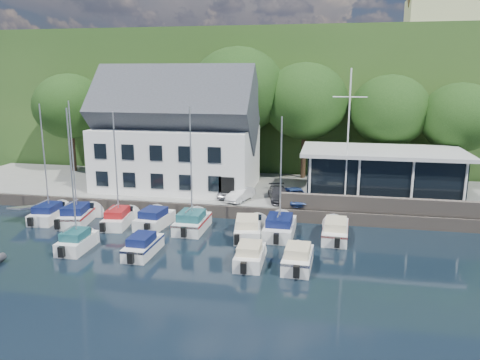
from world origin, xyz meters
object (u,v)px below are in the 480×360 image
Objects in this scene: car_dgrey at (279,194)px; flagpole at (348,139)px; boat_r1_5 at (248,226)px; car_silver at (228,189)px; boat_r1_7 at (336,228)px; boat_r2_3 at (250,253)px; boat_r1_4 at (191,171)px; boat_r1_1 at (73,165)px; club_pavilion at (381,174)px; harbor_building at (177,140)px; boat_r2_1 at (73,187)px; boat_r1_2 at (116,172)px; car_blue at (296,196)px; car_white at (240,194)px; boat_r1_6 at (281,173)px; boat_r1_0 at (45,169)px; boat_r2_2 at (143,244)px; boat_r2_4 at (298,256)px; boat_r1_3 at (155,217)px.

car_dgrey is 7.13m from flagpole.
car_silver is at bearing 104.52° from boat_r1_5.
boat_r2_3 is at bearing -129.36° from boat_r1_7.
boat_r1_5 is (4.24, -0.57, -3.73)m from boat_r1_4.
car_silver is at bearing 106.95° from boat_r2_3.
club_pavilion is at bearing 10.19° from boat_r1_1.
boat_r2_1 is at bearing -98.99° from harbor_building.
boat_r1_2 is 5.32m from boat_r2_1.
boat_r2_1 is (-13.38, -10.53, 2.62)m from car_blue.
car_white is at bearing 162.11° from car_blue.
boat_r1_6 is (10.42, -8.73, -0.80)m from harbor_building.
boat_r1_0 is at bearing 171.94° from boat_r1_2.
car_dgrey is 16.23m from boat_r1_1.
car_blue is 19.70m from boat_r1_0.
car_silver is 0.59× the size of boat_r1_5.
boat_r1_0 is 1.39× the size of boat_r1_5.
car_silver is 10.83m from flagpole.
boat_r1_1 is 1.75× the size of boat_r2_2.
boat_r2_4 reaches higher than boat_r1_7.
flagpole is at bearing 84.49° from boat_r1_7.
flagpole is 2.07× the size of boat_r2_2.
car_silver is at bearing -25.75° from harbor_building.
car_blue reaches higher than boat_r1_5.
boat_r1_3 is at bearing -177.55° from boat_r1_7.
boat_r1_6 is (0.70, -5.58, 2.99)m from car_dgrey.
boat_r1_1 is 1.90× the size of boat_r2_3.
boat_r1_0 reaches higher than car_silver.
boat_r1_6 is (12.22, 0.06, 0.44)m from boat_r1_2.
harbor_building is 13.62m from boat_r1_6.
boat_r1_1 is 1.07× the size of boat_r2_1.
boat_r2_4 is at bearing -20.91° from boat_r1_3.
boat_r1_7 is (16.11, 0.23, -3.41)m from boat_r1_2.
car_silver is at bearing 75.69° from boat_r2_2.
club_pavilion is 20.83m from boat_r2_2.
boat_r1_1 reaches higher than boat_r1_0.
boat_r1_0 is at bearing 133.75° from boat_r2_1.
car_white is 9.17m from boat_r1_7.
car_white is 0.53× the size of boat_r1_7.
boat_r2_3 is at bearing -118.47° from flagpole.
boat_r1_1 is 0.99× the size of boat_r1_6.
boat_r1_7 is (10.31, 0.29, -3.77)m from boat_r1_4.
boat_r1_7 is (7.72, -4.88, -0.85)m from car_white.
boat_r1_6 is 1.77× the size of boat_r2_2.
boat_r1_6 is at bearing -131.65° from flagpole.
flagpole is 1.26× the size of boat_r2_1.
flagpole is 1.30× the size of boat_r1_2.
flagpole is at bearing 5.06° from boat_r1_1.
harbor_building reaches higher than boat_r1_0.
boat_r1_0 is 1.74× the size of boat_r2_3.
boat_r1_6 is 10.42m from boat_r2_2.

